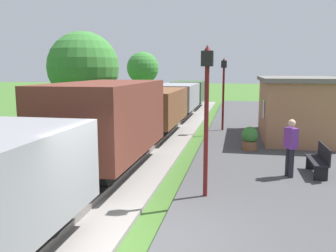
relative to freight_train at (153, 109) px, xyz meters
name	(u,v)px	position (x,y,z in m)	size (l,w,h in m)	color
ground_plane	(143,251)	(2.40, -10.80, -1.46)	(160.00, 160.00, 0.00)	#3D6628
track_ballast	(28,237)	(0.00, -10.80, -1.40)	(3.80, 60.00, 0.12)	gray
rail_near	(60,234)	(0.72, -10.80, -1.27)	(0.07, 60.00, 0.14)	slate
freight_train	(153,109)	(0.00, 0.00, 0.00)	(2.50, 32.60, 2.72)	gray
station_hut	(298,107)	(6.80, 0.26, 0.19)	(3.50, 5.80, 2.78)	#9E6B4C
bench_near_hut	(319,159)	(6.51, -5.82, -0.74)	(0.42, 1.50, 0.91)	black
bench_down_platform	(278,113)	(6.51, 5.61, -0.74)	(0.42, 1.50, 0.91)	black
person_waiting	(291,146)	(5.61, -6.21, -0.28)	(0.39, 0.45, 1.71)	black
potted_planter	(250,138)	(4.57, -2.75, -0.74)	(0.64, 0.64, 0.92)	brown
lamp_post_near	(207,94)	(3.33, -8.29, 1.34)	(0.28, 0.28, 3.70)	#591414
lamp_post_far	(224,81)	(3.33, 1.64, 1.34)	(0.28, 0.28, 3.70)	#591414
tree_trackside_far	(83,68)	(-4.10, 1.26, 2.00)	(3.80, 3.80, 5.37)	#4C3823
tree_field_left	(97,59)	(-7.02, 10.25, 2.73)	(2.98, 2.98, 5.71)	#4C3823
tree_field_distant	(143,68)	(-5.50, 18.63, 2.03)	(3.23, 3.23, 5.12)	#4C3823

